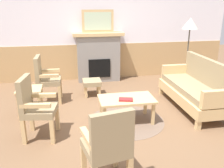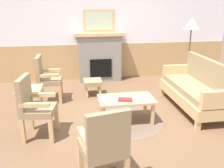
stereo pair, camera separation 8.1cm
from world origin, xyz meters
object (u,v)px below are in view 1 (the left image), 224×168
(footstool, at_px, (92,83))
(side_table, at_px, (30,94))
(armchair_near_fireplace, at_px, (35,105))
(floor_lamp_by_couch, at_px, (190,28))
(armchair_by_window_left, at_px, (45,77))
(couch, at_px, (195,89))
(coffee_table, at_px, (127,101))
(book_on_table, at_px, (126,100))
(armchair_front_left, at_px, (108,144))
(fireplace, at_px, (98,57))
(framed_picture, at_px, (98,21))

(footstool, bearing_deg, side_table, -143.98)
(armchair_near_fireplace, xyz_separation_m, side_table, (-0.18, 0.76, -0.10))
(armchair_near_fireplace, height_order, floor_lamp_by_couch, floor_lamp_by_couch)
(armchair_by_window_left, bearing_deg, floor_lamp_by_couch, 5.76)
(armchair_near_fireplace, bearing_deg, couch, 11.43)
(coffee_table, bearing_deg, footstool, 108.68)
(book_on_table, relative_size, armchair_near_fireplace, 0.24)
(couch, height_order, armchair_front_left, same)
(armchair_front_left, xyz_separation_m, side_table, (-1.10, 2.03, -0.10))
(fireplace, relative_size, couch, 0.72)
(armchair_near_fireplace, distance_m, side_table, 0.79)
(couch, xyz_separation_m, book_on_table, (-1.50, -0.43, 0.06))
(framed_picture, distance_m, side_table, 2.74)
(armchair_front_left, bearing_deg, armchair_by_window_left, 107.70)
(couch, xyz_separation_m, side_table, (-3.15, 0.17, 0.04))
(footstool, height_order, armchair_by_window_left, armchair_by_window_left)
(couch, xyz_separation_m, armchair_front_left, (-2.04, -1.86, 0.14))
(fireplace, relative_size, book_on_table, 5.53)
(couch, bearing_deg, armchair_front_left, -137.67)
(footstool, relative_size, armchair_front_left, 0.41)
(framed_picture, relative_size, coffee_table, 0.83)
(couch, relative_size, footstool, 4.50)
(coffee_table, relative_size, armchair_by_window_left, 0.98)
(armchair_near_fireplace, relative_size, floor_lamp_by_couch, 0.58)
(framed_picture, relative_size, armchair_front_left, 0.82)
(framed_picture, height_order, armchair_near_fireplace, framed_picture)
(fireplace, xyz_separation_m, framed_picture, (0.00, 0.00, 0.91))
(fireplace, relative_size, side_table, 2.36)
(armchair_by_window_left, bearing_deg, book_on_table, -42.57)
(couch, xyz_separation_m, coffee_table, (-1.46, -0.33, -0.01))
(armchair_near_fireplace, bearing_deg, footstool, 57.88)
(coffee_table, height_order, armchair_front_left, armchair_front_left)
(armchair_near_fireplace, bearing_deg, side_table, 103.38)
(fireplace, xyz_separation_m, armchair_front_left, (-0.41, -4.01, -0.11))
(armchair_by_window_left, height_order, armchair_front_left, same)
(side_table, bearing_deg, framed_picture, 52.59)
(book_on_table, xyz_separation_m, side_table, (-1.65, 0.59, -0.02))
(footstool, bearing_deg, book_on_table, -73.83)
(armchair_near_fireplace, bearing_deg, armchair_by_window_left, 88.03)
(couch, bearing_deg, book_on_table, -164.04)
(footstool, relative_size, armchair_by_window_left, 0.41)
(framed_picture, xyz_separation_m, armchair_front_left, (-0.41, -4.01, -1.02))
(framed_picture, height_order, coffee_table, framed_picture)
(armchair_near_fireplace, bearing_deg, armchair_front_left, -53.80)
(coffee_table, bearing_deg, framed_picture, 93.95)
(footstool, bearing_deg, framed_picture, 74.86)
(fireplace, height_order, side_table, fireplace)
(framed_picture, height_order, armchair_front_left, framed_picture)
(coffee_table, height_order, book_on_table, book_on_table)
(couch, height_order, armchair_near_fireplace, same)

